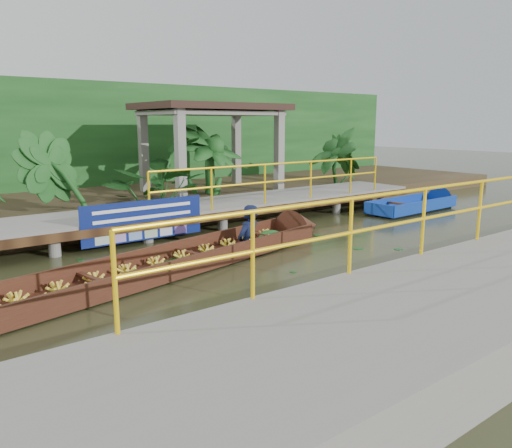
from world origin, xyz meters
TOP-DOWN VIEW (x-y plane):
  - ground at (0.00, 0.00)m, footprint 80.00×80.00m
  - land_strip at (0.00, 7.50)m, footprint 30.00×8.00m
  - far_dock at (0.02, 3.43)m, footprint 16.00×2.06m
  - near_dock at (1.00, -4.20)m, footprint 18.00×2.40m
  - pavilion at (3.00, 6.30)m, footprint 4.40×3.00m
  - foliage_backdrop at (0.00, 10.00)m, footprint 30.00×0.80m
  - vendor_boat at (-1.80, 0.34)m, footprint 10.15×3.08m
  - moored_blue_boat at (7.91, 1.55)m, footprint 3.84×1.16m
  - blue_banner at (-1.17, 2.48)m, footprint 2.77×0.04m
  - tropical_plants at (2.25, 5.30)m, footprint 14.35×1.35m

SIDE VIEW (x-z plane):
  - ground at x=0.00m, z-range 0.00..0.00m
  - moored_blue_boat at x=7.91m, z-range -0.29..0.61m
  - land_strip at x=0.00m, z-range 0.00..0.45m
  - vendor_boat at x=-1.80m, z-range -0.85..1.31m
  - near_dock at x=1.00m, z-range -0.56..1.16m
  - far_dock at x=0.02m, z-range -0.35..1.30m
  - blue_banner at x=-1.17m, z-range 0.12..0.99m
  - tropical_plants at x=2.25m, z-range 0.45..2.14m
  - foliage_backdrop at x=0.00m, z-range 0.00..4.00m
  - pavilion at x=3.00m, z-range 1.32..4.32m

